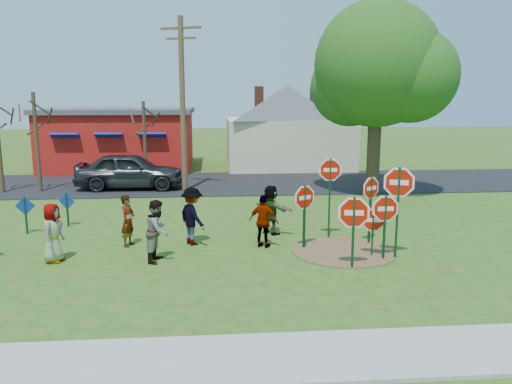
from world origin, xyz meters
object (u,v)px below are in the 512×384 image
person_a (53,233)px  utility_pole (183,102)px  stop_sign_a (354,218)px  suv (130,171)px  leafy_tree (380,71)px  stop_sign_b (330,178)px  stop_sign_d (371,193)px  stop_sign_c (399,192)px  person_b (128,221)px

person_a → utility_pole: size_ratio=0.20×
stop_sign_a → suv: 14.97m
utility_pole → leafy_tree: (9.17, -1.64, 1.40)m
leafy_tree → stop_sign_a: bearing=-111.2°
stop_sign_b → utility_pole: 10.51m
stop_sign_d → leafy_tree: (2.75, 7.89, 4.17)m
stop_sign_c → leafy_tree: leafy_tree is taller
person_b → stop_sign_d: bearing=-74.1°
stop_sign_d → person_a: size_ratio=1.34×
stop_sign_b → stop_sign_c: (1.47, -2.25, -0.06)m
person_a → leafy_tree: leafy_tree is taller
stop_sign_b → utility_pole: (-5.27, 8.79, 2.37)m
utility_pole → leafy_tree: size_ratio=0.93×
stop_sign_b → person_b: 6.64m
leafy_tree → person_b: bearing=-144.2°
person_a → suv: suv is taller
person_a → utility_pole: bearing=-7.0°
stop_sign_c → person_a: (-9.85, 0.49, -1.13)m
stop_sign_a → stop_sign_d: stop_sign_d is taller
stop_sign_a → person_b: bearing=165.3°
person_a → stop_sign_a: bearing=-88.9°
stop_sign_b → leafy_tree: 8.97m
stop_sign_b → person_b: (-6.51, -0.36, -1.23)m
stop_sign_d → suv: bearing=99.1°
stop_sign_d → suv: 13.89m
stop_sign_c → suv: size_ratio=0.53×
stop_sign_b → utility_pole: bearing=125.7°
utility_pole → leafy_tree: leafy_tree is taller
stop_sign_c → suv: stop_sign_c is taller
suv → stop_sign_c: bearing=-139.6°
person_b → suv: suv is taller
stop_sign_c → suv: (-9.53, 11.88, -1.03)m
person_a → person_b: (1.86, 1.41, -0.04)m
stop_sign_d → leafy_tree: leafy_tree is taller
stop_sign_c → stop_sign_d: bearing=118.1°
stop_sign_d → utility_pole: utility_pole is taller
stop_sign_d → utility_pole: (-6.42, 9.53, 2.77)m
stop_sign_d → leafy_tree: 9.34m
suv → leafy_tree: (11.96, -2.48, 4.86)m
stop_sign_b → leafy_tree: size_ratio=0.31×
suv → utility_pole: (2.79, -0.84, 3.45)m
stop_sign_b → person_b: size_ratio=1.72×
stop_sign_b → person_a: stop_sign_b is taller
person_a → suv: (0.32, 11.40, 0.10)m
person_a → person_b: bearing=-43.5°
person_b → utility_pole: (1.25, 9.15, 3.59)m
utility_pole → stop_sign_c: bearing=-58.6°
person_b → suv: (-1.54, 9.99, 0.14)m
suv → stop_sign_b: bearing=-138.4°
person_a → utility_pole: (3.11, 10.55, 3.55)m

